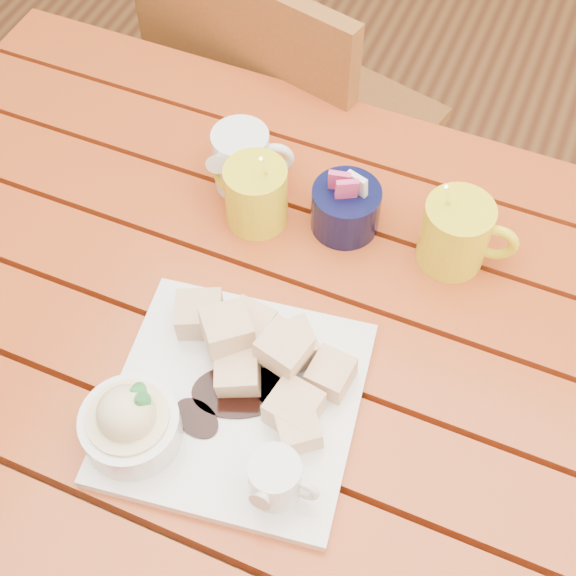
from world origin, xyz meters
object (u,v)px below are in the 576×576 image
at_px(table, 271,359).
at_px(coffee_mug_left, 254,193).
at_px(dessert_plate, 216,402).
at_px(chair_far, 283,130).
at_px(coffee_mug_right, 457,233).

height_order(table, coffee_mug_left, coffee_mug_left).
distance_m(dessert_plate, chair_far, 0.77).
relative_size(coffee_mug_left, chair_far, 0.15).
height_order(coffee_mug_right, chair_far, coffee_mug_right).
bearing_deg(dessert_plate, coffee_mug_right, 60.43).
height_order(dessert_plate, coffee_mug_right, coffee_mug_right).
xyz_separation_m(dessert_plate, chair_far, (-0.21, 0.68, -0.29)).
bearing_deg(chair_far, coffee_mug_right, 150.34).
bearing_deg(coffee_mug_left, chair_far, 124.47).
distance_m(coffee_mug_left, chair_far, 0.52).
distance_m(table, dessert_plate, 0.20).
xyz_separation_m(dessert_plate, coffee_mug_right, (0.18, 0.32, 0.02)).
xyz_separation_m(coffee_mug_left, coffee_mug_right, (0.26, 0.04, 0.00)).
bearing_deg(chair_far, dessert_plate, 120.74).
bearing_deg(coffee_mug_right, chair_far, 130.04).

